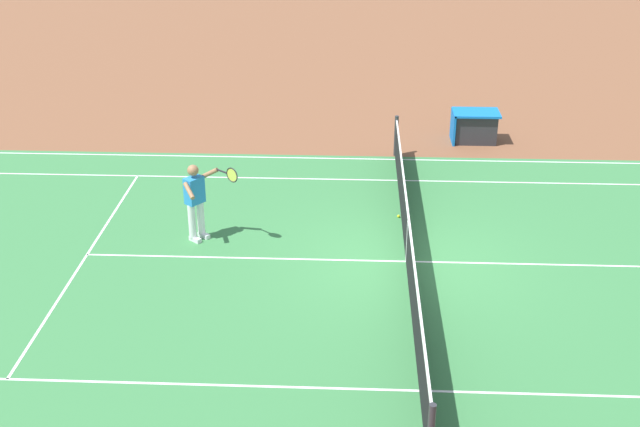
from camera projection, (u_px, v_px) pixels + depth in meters
name	position (u px, v px, depth m)	size (l,w,h in m)	color
ground_plane	(406.00, 262.00, 16.18)	(60.00, 60.00, 0.00)	brown
court_slab	(406.00, 262.00, 16.18)	(24.20, 11.40, 0.00)	#387A42
court_line_markings	(406.00, 261.00, 16.18)	(23.85, 11.05, 0.01)	white
tennis_net	(408.00, 239.00, 15.97)	(0.10, 11.70, 1.08)	#2D2D33
tennis_player_near	(196.00, 198.00, 16.68)	(1.16, 0.75, 1.70)	white
tennis_ball	(399.00, 216.00, 17.99)	(0.07, 0.07, 0.07)	#CCE01E
equipment_cart_tarped	(474.00, 126.00, 22.18)	(1.25, 0.84, 0.85)	#2D2D33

